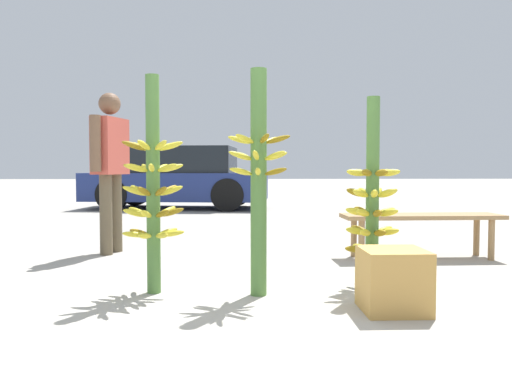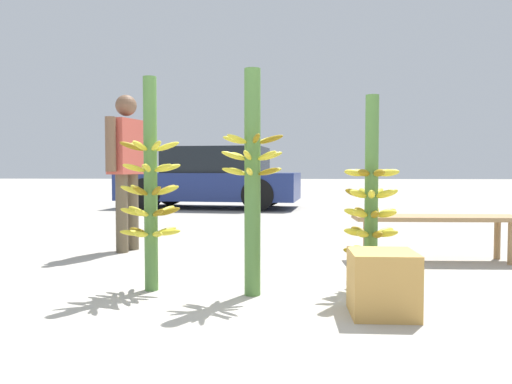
{
  "view_description": "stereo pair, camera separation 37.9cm",
  "coord_description": "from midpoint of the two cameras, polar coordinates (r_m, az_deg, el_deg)",
  "views": [
    {
      "loc": [
        -0.19,
        -3.15,
        0.88
      ],
      "look_at": [
        -0.05,
        0.73,
        0.7
      ],
      "focal_mm": 35.0,
      "sensor_mm": 36.0,
      "label": 1
    },
    {
      "loc": [
        0.19,
        -3.15,
        0.88
      ],
      "look_at": [
        -0.05,
        0.73,
        0.7
      ],
      "focal_mm": 35.0,
      "sensor_mm": 36.0,
      "label": 2
    }
  ],
  "objects": [
    {
      "name": "banana_stalk_left",
      "position": [
        3.62,
        -14.64,
        0.56
      ],
      "size": [
        0.44,
        0.44,
        1.54
      ],
      "color": "#4C7A38",
      "rests_on": "ground_plane"
    },
    {
      "name": "produce_crate",
      "position": [
        3.19,
        12.11,
        -9.86
      ],
      "size": [
        0.39,
        0.39,
        0.39
      ],
      "color": "#C69347",
      "rests_on": "ground_plane"
    },
    {
      "name": "vendor_person",
      "position": [
        5.44,
        -18.25,
        3.63
      ],
      "size": [
        0.32,
        0.68,
        1.66
      ],
      "rotation": [
        0.0,
        0.0,
        -1.84
      ],
      "color": "brown",
      "rests_on": "ground_plane"
    },
    {
      "name": "parked_car",
      "position": [
        11.27,
        -9.64,
        1.51
      ],
      "size": [
        4.11,
        2.13,
        1.36
      ],
      "rotation": [
        0.0,
        0.0,
        1.46
      ],
      "color": "navy",
      "rests_on": "ground_plane"
    },
    {
      "name": "banana_stalk_center",
      "position": [
        3.44,
        -2.85,
        1.59
      ],
      "size": [
        0.44,
        0.45,
        1.57
      ],
      "color": "#4C7A38",
      "rests_on": "ground_plane"
    },
    {
      "name": "market_bench",
      "position": [
        5.1,
        16.39,
        -3.14
      ],
      "size": [
        1.56,
        0.43,
        0.44
      ],
      "rotation": [
        0.0,
        0.0,
        0.02
      ],
      "color": "#99754C",
      "rests_on": "ground_plane"
    },
    {
      "name": "banana_stalk_right",
      "position": [
        3.71,
        10.34,
        -1.19
      ],
      "size": [
        0.4,
        0.4,
        1.41
      ],
      "color": "#4C7A38",
      "rests_on": "ground_plane"
    },
    {
      "name": "ground_plane",
      "position": [
        3.27,
        -2.05,
        -12.97
      ],
      "size": [
        80.0,
        80.0,
        0.0
      ],
      "primitive_type": "plane",
      "color": "#9E998E"
    }
  ]
}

